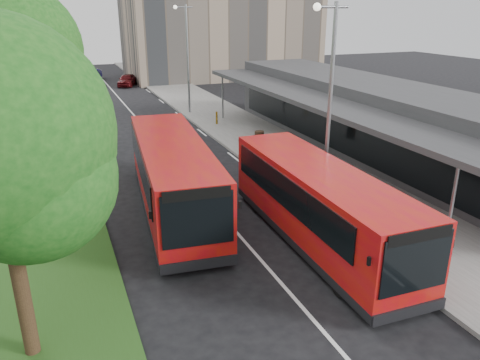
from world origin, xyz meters
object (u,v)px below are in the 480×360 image
object	(u,v)px
tree_far	(26,54)
litter_bin	(259,139)
bus_main	(319,206)
bus_second	(173,176)
tree_mid	(15,60)
lamp_post_far	(186,53)
lamp_post_near	(328,96)
bollard	(217,118)
car_near	(127,80)
car_far	(92,75)

from	to	relation	value
tree_far	litter_bin	world-z (taller)	tree_far
tree_far	bus_main	bearing A→B (deg)	-66.50
bus_second	tree_mid	bearing A→B (deg)	143.10
litter_bin	bus_main	bearing A→B (deg)	-104.00
tree_mid	bus_second	xyz separation A→B (m)	(5.37, -4.99, -4.34)
tree_mid	bus_main	distance (m)	14.14
lamp_post_far	litter_bin	size ratio (longest dim) A/B	8.19
litter_bin	lamp_post_far	bearing A→B (deg)	95.69
lamp_post_near	litter_bin	xyz separation A→B (m)	(1.11, 8.86, -4.08)
tree_mid	bollard	distance (m)	15.43
bollard	lamp_post_far	bearing A→B (deg)	99.15
tree_mid	car_near	bearing A→B (deg)	72.86
tree_mid	lamp_post_far	bearing A→B (deg)	49.32
lamp_post_near	lamp_post_far	world-z (taller)	same
bus_main	car_near	xyz separation A→B (m)	(-0.47, 38.55, -0.79)
lamp_post_near	bollard	world-z (taller)	lamp_post_near
tree_mid	car_far	world-z (taller)	tree_mid
bus_second	bollard	world-z (taller)	bus_second
bus_second	litter_bin	bearing A→B (deg)	50.66
lamp_post_near	tree_far	bearing A→B (deg)	120.29
litter_bin	lamp_post_near	bearing A→B (deg)	-97.14
car_near	lamp_post_far	bearing A→B (deg)	-59.87
tree_far	lamp_post_far	xyz separation A→B (m)	(11.13, 0.95, -0.36)
lamp_post_near	lamp_post_far	size ratio (longest dim) A/B	1.00
tree_mid	tree_far	bearing A→B (deg)	90.00
lamp_post_near	bus_main	xyz separation A→B (m)	(-1.74, -2.55, -3.28)
tree_far	litter_bin	size ratio (longest dim) A/B	8.05
bollard	litter_bin	bearing A→B (deg)	-86.78
tree_far	lamp_post_near	distance (m)	22.07
tree_mid	tree_far	world-z (taller)	tree_mid
lamp_post_far	car_far	distance (m)	23.05
bus_second	car_near	world-z (taller)	bus_second
bus_main	litter_bin	distance (m)	11.79
bus_second	litter_bin	distance (m)	9.70
lamp_post_far	bus_main	bearing A→B (deg)	-94.40
car_near	lamp_post_near	bearing A→B (deg)	-64.21
bollard	tree_far	bearing A→B (deg)	162.87
bus_second	car_far	xyz separation A→B (m)	(0.49, 39.99, -0.92)
bus_main	car_far	xyz separation A→B (m)	(-3.53, 44.61, -0.83)
bollard	bus_main	bearing A→B (deg)	-97.86
tree_mid	lamp_post_near	xyz separation A→B (m)	(11.13, -7.05, -1.14)
litter_bin	car_near	bearing A→B (deg)	96.96
tree_far	car_far	xyz separation A→B (m)	(5.86, 23.01, -4.47)
lamp_post_far	bus_second	distance (m)	19.11
bus_main	car_near	bearing A→B (deg)	92.05
lamp_post_far	litter_bin	world-z (taller)	lamp_post_far
bollard	lamp_post_near	bearing A→B (deg)	-92.76
tree_mid	car_near	distance (m)	30.74
lamp_post_far	bus_main	distance (m)	22.86
bollard	car_far	distance (m)	27.33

